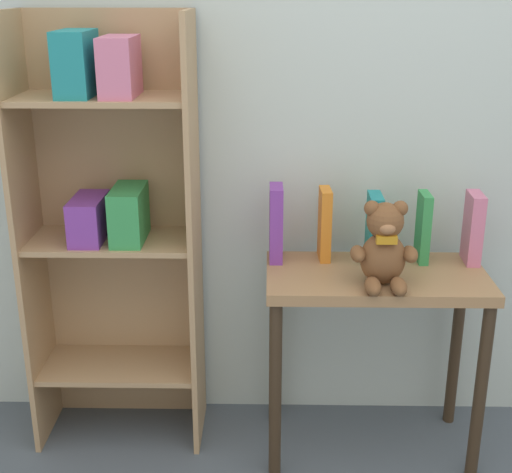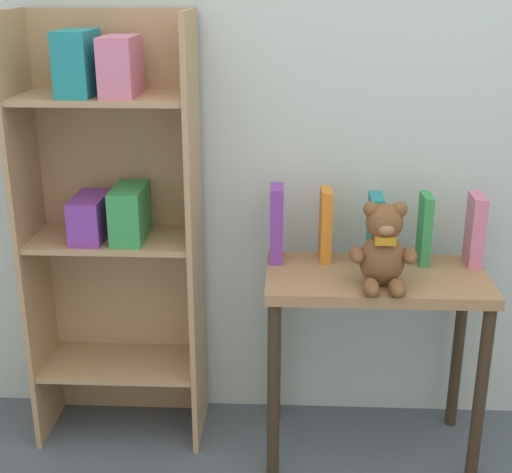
# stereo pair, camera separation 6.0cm
# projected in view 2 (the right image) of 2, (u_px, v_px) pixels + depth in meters

# --- Properties ---
(wall_back) EXTENTS (4.80, 0.06, 2.50)m
(wall_back) POSITION_uv_depth(u_px,v_px,m) (356.00, 75.00, 2.34)
(wall_back) COLOR silver
(wall_back) RESTS_ON ground_plane
(bookshelf_side) EXTENTS (0.57, 0.29, 1.46)m
(bookshelf_side) POSITION_uv_depth(u_px,v_px,m) (114.00, 209.00, 2.37)
(bookshelf_side) COLOR tan
(bookshelf_side) RESTS_ON ground_plane
(display_table) EXTENTS (0.71, 0.37, 0.66)m
(display_table) POSITION_uv_depth(u_px,v_px,m) (375.00, 306.00, 2.32)
(display_table) COLOR #9E754C
(display_table) RESTS_ON ground_plane
(teddy_bear) EXTENTS (0.20, 0.19, 0.27)m
(teddy_bear) POSITION_uv_depth(u_px,v_px,m) (383.00, 249.00, 2.15)
(teddy_bear) COLOR brown
(teddy_bear) RESTS_ON display_table
(book_standing_purple) EXTENTS (0.04, 0.11, 0.26)m
(book_standing_purple) POSITION_uv_depth(u_px,v_px,m) (277.00, 224.00, 2.35)
(book_standing_purple) COLOR purple
(book_standing_purple) RESTS_ON display_table
(book_standing_orange) EXTENTS (0.04, 0.10, 0.24)m
(book_standing_orange) POSITION_uv_depth(u_px,v_px,m) (325.00, 225.00, 2.36)
(book_standing_orange) COLOR orange
(book_standing_orange) RESTS_ON display_table
(book_standing_teal) EXTENTS (0.04, 0.13, 0.23)m
(book_standing_teal) POSITION_uv_depth(u_px,v_px,m) (375.00, 229.00, 2.34)
(book_standing_teal) COLOR teal
(book_standing_teal) RESTS_ON display_table
(book_standing_green) EXTENTS (0.03, 0.11, 0.23)m
(book_standing_green) POSITION_uv_depth(u_px,v_px,m) (425.00, 229.00, 2.34)
(book_standing_green) COLOR #33934C
(book_standing_green) RESTS_ON display_table
(book_standing_pink) EXTENTS (0.05, 0.12, 0.24)m
(book_standing_pink) POSITION_uv_depth(u_px,v_px,m) (475.00, 230.00, 2.32)
(book_standing_pink) COLOR #D17093
(book_standing_pink) RESTS_ON display_table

